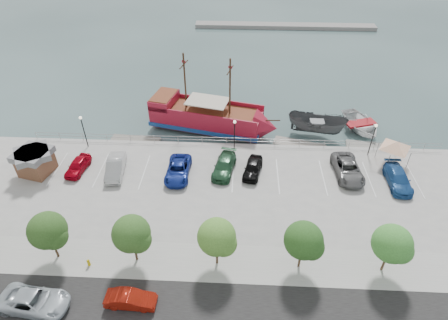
{
  "coord_description": "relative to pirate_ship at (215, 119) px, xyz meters",
  "views": [
    {
      "loc": [
        0.6,
        -30.07,
        26.88
      ],
      "look_at": [
        -1.0,
        2.0,
        2.0
      ],
      "focal_mm": 30.0,
      "sensor_mm": 36.0,
      "label": 1
    }
  ],
  "objects": [
    {
      "name": "shed",
      "position": [
        -19.22,
        -11.05,
        0.7
      ],
      "size": [
        4.18,
        4.18,
        2.85
      ],
      "rotation": [
        0.0,
        0.0,
        -0.24
      ],
      "color": "brown",
      "rests_on": "land_slab"
    },
    {
      "name": "lamp_post_left",
      "position": [
        -15.34,
        -5.92,
        2.12
      ],
      "size": [
        0.36,
        0.36,
        4.28
      ],
      "color": "black",
      "rests_on": "land_slab"
    },
    {
      "name": "sidewalk",
      "position": [
        2.66,
        -22.42,
        -0.81
      ],
      "size": [
        100.0,
        4.0,
        0.05
      ],
      "primitive_type": "cube",
      "color": "#9C9C99",
      "rests_on": "land_slab"
    },
    {
      "name": "dock_mid",
      "position": [
        10.94,
        -3.22,
        -1.63
      ],
      "size": [
        6.8,
        3.62,
        0.37
      ],
      "primitive_type": "cube",
      "rotation": [
        0.0,
        0.0,
        -0.28
      ],
      "color": "gray",
      "rests_on": "ground"
    },
    {
      "name": "parked_car_h",
      "position": [
        20.4,
        -11.15,
        -0.06
      ],
      "size": [
        2.18,
        5.29,
        1.53
      ],
      "primitive_type": "imported",
      "rotation": [
        0.0,
        0.0,
        -0.01
      ],
      "color": "#1F4D8D",
      "rests_on": "land_slab"
    },
    {
      "name": "street_van",
      "position": [
        -12.12,
        -27.21,
        -0.07
      ],
      "size": [
        5.68,
        3.1,
        1.51
      ],
      "primitive_type": "imported",
      "rotation": [
        0.0,
        0.0,
        1.46
      ],
      "color": "silver",
      "rests_on": "street"
    },
    {
      "name": "lamp_post_right",
      "position": [
        18.66,
        -5.92,
        2.12
      ],
      "size": [
        0.36,
        0.36,
        4.28
      ],
      "color": "black",
      "rests_on": "land_slab"
    },
    {
      "name": "parked_car_e",
      "position": [
        4.85,
        -10.06,
        -0.08
      ],
      "size": [
        2.62,
        4.64,
        1.49
      ],
      "primitive_type": "imported",
      "rotation": [
        0.0,
        0.0,
        -0.21
      ],
      "color": "black",
      "rests_on": "land_slab"
    },
    {
      "name": "tree_c",
      "position": [
        -5.19,
        -22.49,
        2.48
      ],
      "size": [
        3.3,
        3.2,
        5.0
      ],
      "color": "#473321",
      "rests_on": "sidewalk"
    },
    {
      "name": "tree_d",
      "position": [
        1.81,
        -22.49,
        2.48
      ],
      "size": [
        3.3,
        3.2,
        5.0
      ],
      "color": "#473321",
      "rests_on": "sidewalk"
    },
    {
      "name": "street_sedan",
      "position": [
        -4.77,
        -26.63,
        -0.17
      ],
      "size": [
        4.01,
        1.49,
        1.31
      ],
      "primitive_type": "imported",
      "rotation": [
        0.0,
        0.0,
        1.54
      ],
      "color": "maroon",
      "rests_on": "street"
    },
    {
      "name": "pirate_ship",
      "position": [
        0.0,
        0.0,
        0.0
      ],
      "size": [
        17.56,
        8.41,
        10.87
      ],
      "rotation": [
        0.0,
        0.0,
        -0.23
      ],
      "color": "maroon",
      "rests_on": "ground"
    },
    {
      "name": "canopy_tent",
      "position": [
        20.89,
        -7.3,
        2.11
      ],
      "size": [
        4.81,
        4.81,
        3.37
      ],
      "rotation": [
        0.0,
        0.0,
        0.22
      ],
      "color": "slate",
      "rests_on": "land_slab"
    },
    {
      "name": "parked_car_d",
      "position": [
        1.67,
        -9.87,
        -0.07
      ],
      "size": [
        2.96,
        5.46,
        1.5
      ],
      "primitive_type": "imported",
      "rotation": [
        0.0,
        0.0,
        -0.17
      ],
      "color": "#224E2F",
      "rests_on": "land_slab"
    },
    {
      "name": "ground",
      "position": [
        2.66,
        -12.42,
        -1.82
      ],
      "size": [
        160.0,
        160.0,
        0.0
      ],
      "primitive_type": "plane",
      "color": "#314948"
    },
    {
      "name": "tree_e",
      "position": [
        8.81,
        -22.49,
        2.48
      ],
      "size": [
        3.3,
        3.2,
        5.0
      ],
      "color": "#473321",
      "rests_on": "sidewalk"
    },
    {
      "name": "far_shore",
      "position": [
        12.66,
        42.58,
        -1.42
      ],
      "size": [
        40.0,
        3.0,
        0.8
      ],
      "primitive_type": "cube",
      "color": "gray",
      "rests_on": "ground"
    },
    {
      "name": "dock_west",
      "position": [
        -10.21,
        -3.22,
        -1.64
      ],
      "size": [
        6.48,
        2.31,
        0.36
      ],
      "primitive_type": "cube",
      "rotation": [
        0.0,
        0.0,
        -0.08
      ],
      "color": "gray",
      "rests_on": "ground"
    },
    {
      "name": "lamp_post_mid",
      "position": [
        2.66,
        -5.92,
        2.12
      ],
      "size": [
        0.36,
        0.36,
        4.28
      ],
      "color": "black",
      "rests_on": "land_slab"
    },
    {
      "name": "dock_east",
      "position": [
        20.03,
        -3.22,
        -1.64
      ],
      "size": [
        6.48,
        2.78,
        0.36
      ],
      "primitive_type": "cube",
      "rotation": [
        0.0,
        0.0,
        -0.16
      ],
      "color": "gray",
      "rests_on": "ground"
    },
    {
      "name": "tree_b",
      "position": [
        -12.19,
        -22.49,
        2.48
      ],
      "size": [
        3.3,
        3.2,
        5.0
      ],
      "color": "#473321",
      "rests_on": "sidewalk"
    },
    {
      "name": "fire_hydrant",
      "position": [
        -9.29,
        -23.22,
        -0.42
      ],
      "size": [
        0.26,
        0.26,
        0.74
      ],
      "rotation": [
        0.0,
        0.0,
        -0.28
      ],
      "color": "#C0A305",
      "rests_on": "sidewalk"
    },
    {
      "name": "tree_f",
      "position": [
        15.81,
        -22.49,
        2.48
      ],
      "size": [
        3.3,
        3.2,
        5.0
      ],
      "color": "#473321",
      "rests_on": "sidewalk"
    },
    {
      "name": "parked_car_g",
      "position": [
        15.33,
        -9.83,
        -0.01
      ],
      "size": [
        3.04,
        5.98,
        1.62
      ],
      "primitive_type": "imported",
      "rotation": [
        0.0,
        0.0,
        0.06
      ],
      "color": "#5F5F5F",
      "rests_on": "land_slab"
    },
    {
      "name": "speedboat",
      "position": [
        19.45,
        1.04,
        -1.08
      ],
      "size": [
        7.01,
        8.34,
        1.48
      ],
      "primitive_type": "imported",
      "rotation": [
        0.0,
        0.0,
        0.31
      ],
      "color": "silver",
      "rests_on": "ground"
    },
    {
      "name": "parked_car_c",
      "position": [
        -3.39,
        -10.85,
        -0.06
      ],
      "size": [
        2.53,
        5.45,
        1.51
      ],
      "primitive_type": "imported",
      "rotation": [
        0.0,
        0.0,
        -0.0
      ],
      "color": "navy",
      "rests_on": "land_slab"
    },
    {
      "name": "patrol_boat",
      "position": [
        13.28,
        -0.64,
        -0.35
      ],
      "size": [
        8.09,
        4.82,
        2.94
      ],
      "primitive_type": "imported",
      "rotation": [
        0.0,
        0.0,
        1.3
      ],
      "color": "#464749",
      "rests_on": "ground"
    },
    {
      "name": "seawall_railing",
      "position": [
        2.66,
        -4.62,
        -0.29
      ],
      "size": [
        50.0,
        0.06,
        1.0
      ],
      "color": "gray",
      "rests_on": "land_slab"
    },
    {
      "name": "parked_car_b",
      "position": [
        -10.41,
        -10.76,
        0.01
      ],
      "size": [
        2.35,
        5.21,
        1.66
      ],
      "primitive_type": "imported",
      "rotation": [
        0.0,
        0.0,
        0.12
      ],
      "color": "#B2B2B2",
      "rests_on": "land_slab"
    },
    {
      "name": "parked_car_a",
      "position": [
        -14.77,
        -10.6,
        -0.12
      ],
      "size": [
        2.17,
        4.31,
        1.41
      ],
      "primitive_type": "imported",
      "rotation": [
        0.0,
        0.0,
        -0.13
      ],
      "color": "#A30213",
      "rests_on": "land_slab"
    }
  ]
}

